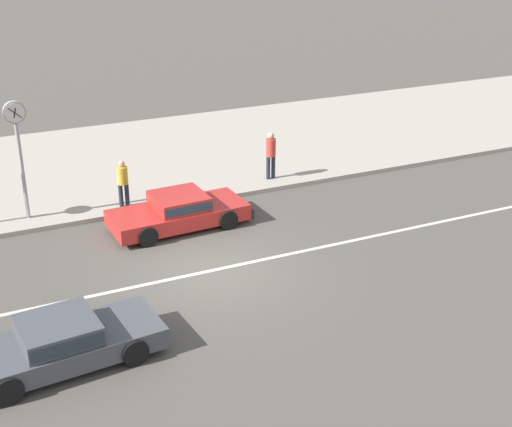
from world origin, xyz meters
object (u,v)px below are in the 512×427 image
at_px(sedan_dark_grey_0, 60,342).
at_px(pedestrian_near_clock, 123,180).
at_px(street_clock, 17,132).
at_px(sedan_red_4, 179,211).
at_px(pedestrian_mid_kerb, 271,152).

bearing_deg(sedan_dark_grey_0, pedestrian_near_clock, 65.66).
bearing_deg(street_clock, sedan_dark_grey_0, -93.55).
height_order(sedan_dark_grey_0, sedan_red_4, same).
height_order(sedan_red_4, pedestrian_mid_kerb, pedestrian_mid_kerb).
height_order(sedan_red_4, pedestrian_near_clock, pedestrian_near_clock).
bearing_deg(pedestrian_mid_kerb, sedan_red_4, -151.72).
relative_size(sedan_dark_grey_0, pedestrian_mid_kerb, 2.66).
bearing_deg(sedan_dark_grey_0, sedan_red_4, 50.72).
bearing_deg(sedan_red_4, street_clock, 150.97).
relative_size(sedan_red_4, pedestrian_mid_kerb, 2.56).
height_order(street_clock, pedestrian_near_clock, street_clock).
xyz_separation_m(sedan_red_4, pedestrian_near_clock, (-1.19, 1.96, 0.51)).
relative_size(sedan_dark_grey_0, pedestrian_near_clock, 2.90).
height_order(sedan_red_4, street_clock, street_clock).
distance_m(pedestrian_near_clock, pedestrian_mid_kerb, 5.40).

